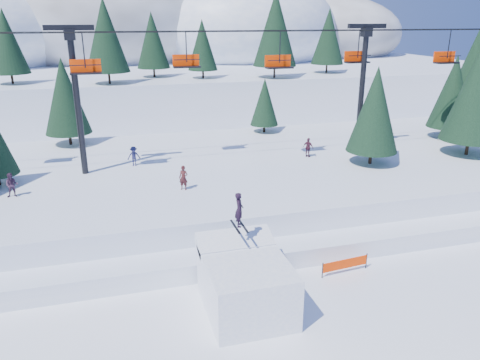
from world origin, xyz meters
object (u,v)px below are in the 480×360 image
object	(u,v)px
jump_kicker	(246,283)
banner_near	(345,264)
banner_far	(418,234)
chairlift	(232,73)

from	to	relation	value
jump_kicker	banner_near	world-z (taller)	jump_kicker
jump_kicker	banner_far	size ratio (longest dim) A/B	2.07
chairlift	jump_kicker	bearing A→B (deg)	-102.64
chairlift	banner_near	xyz separation A→B (m)	(2.60, -14.11, -8.78)
chairlift	banner_far	distance (m)	17.21
jump_kicker	chairlift	world-z (taller)	chairlift
jump_kicker	banner_far	bearing A→B (deg)	17.36
chairlift	banner_far	size ratio (longest dim) A/B	17.70
jump_kicker	chairlift	size ratio (longest dim) A/B	0.12
banner_near	banner_far	bearing A→B (deg)	19.50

